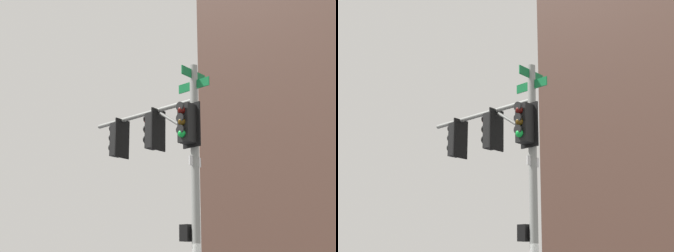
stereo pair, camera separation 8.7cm
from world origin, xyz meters
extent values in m
cylinder|color=gray|center=(0.30, 0.28, 3.54)|extent=(0.21, 0.21, 7.08)
cylinder|color=gray|center=(0.12, 2.15, 6.11)|extent=(0.48, 3.75, 0.12)
cylinder|color=gray|center=(0.24, 0.95, 5.66)|extent=(0.18, 1.04, 0.75)
cube|color=#0F6B33|center=(0.30, 0.28, 6.83)|extent=(0.97, 0.12, 0.24)
cube|color=#0F6B33|center=(0.30, 0.28, 6.53)|extent=(0.13, 1.00, 0.24)
cube|color=white|center=(0.30, 0.28, 4.49)|extent=(0.45, 0.07, 0.24)
cube|color=black|center=(0.16, 1.72, 5.55)|extent=(0.37, 0.37, 1.00)
cube|color=black|center=(0.18, 1.53, 5.55)|extent=(0.55, 0.09, 1.16)
sphere|color=red|center=(0.14, 1.92, 5.85)|extent=(0.20, 0.20, 0.20)
cylinder|color=black|center=(0.14, 1.99, 5.94)|extent=(0.23, 0.06, 0.23)
sphere|color=#4C330A|center=(0.14, 1.92, 5.55)|extent=(0.20, 0.20, 0.20)
cylinder|color=black|center=(0.14, 1.99, 5.64)|extent=(0.23, 0.06, 0.23)
sphere|color=#0A3819|center=(0.14, 1.92, 5.25)|extent=(0.20, 0.20, 0.20)
cylinder|color=black|center=(0.14, 1.99, 5.34)|extent=(0.23, 0.06, 0.23)
cube|color=black|center=(0.02, 3.15, 5.55)|extent=(0.37, 0.37, 1.00)
cube|color=black|center=(0.04, 2.97, 5.55)|extent=(0.55, 0.09, 1.16)
sphere|color=#470A07|center=(0.00, 3.36, 5.85)|extent=(0.20, 0.20, 0.20)
cylinder|color=black|center=(0.00, 3.42, 5.94)|extent=(0.23, 0.06, 0.23)
sphere|color=#4C330A|center=(0.00, 3.36, 5.55)|extent=(0.20, 0.20, 0.20)
cylinder|color=black|center=(0.00, 3.42, 5.64)|extent=(0.23, 0.06, 0.23)
sphere|color=green|center=(0.00, 3.36, 5.25)|extent=(0.20, 0.20, 0.20)
cylinder|color=black|center=(0.00, 3.42, 5.34)|extent=(0.23, 0.06, 0.23)
cube|color=black|center=(0.00, 0.25, 5.41)|extent=(0.37, 0.37, 1.00)
cube|color=black|center=(0.19, 0.27, 5.41)|extent=(0.09, 0.55, 1.16)
sphere|color=#470A07|center=(-0.20, 0.23, 5.71)|extent=(0.20, 0.20, 0.20)
cylinder|color=black|center=(-0.27, 0.23, 5.80)|extent=(0.06, 0.23, 0.23)
sphere|color=#4C330A|center=(-0.20, 0.23, 5.41)|extent=(0.20, 0.20, 0.20)
cylinder|color=black|center=(-0.27, 0.23, 5.50)|extent=(0.06, 0.23, 0.23)
sphere|color=green|center=(-0.20, 0.23, 5.11)|extent=(0.20, 0.20, 0.20)
cylinder|color=black|center=(-0.27, 0.23, 5.20)|extent=(0.06, 0.23, 0.23)
cube|color=black|center=(0.28, 0.54, 2.75)|extent=(0.38, 0.29, 0.40)
cube|color=#EA5914|center=(0.26, 0.67, 2.75)|extent=(0.25, 0.04, 0.28)
cube|color=#4C3328|center=(45.88, 19.00, 20.50)|extent=(22.58, 17.47, 40.99)
camera|label=1|loc=(-7.93, -7.57, 2.10)|focal=49.54mm
camera|label=2|loc=(-7.87, -7.63, 2.10)|focal=49.54mm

